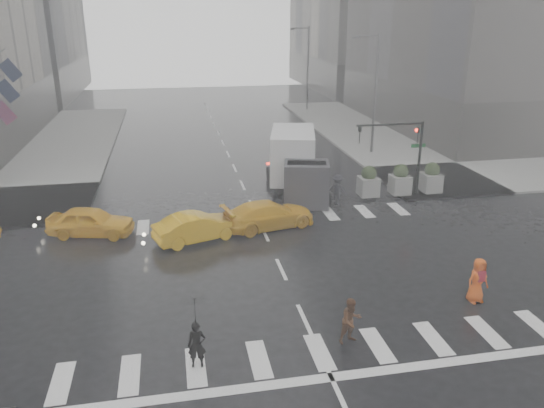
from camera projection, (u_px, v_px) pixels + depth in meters
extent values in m
plane|color=black|center=(281.00, 269.00, 22.78)|extent=(120.00, 120.00, 0.00)
cube|color=gray|center=(474.00, 149.00, 42.40)|extent=(35.00, 35.00, 0.15)
cube|color=#2A2825|center=(512.00, 101.00, 52.15)|extent=(26.05, 26.05, 4.40)
cube|color=#2A2825|center=(394.00, 71.00, 78.90)|extent=(26.05, 26.05, 4.40)
cylinder|color=black|center=(419.00, 159.00, 31.19)|extent=(0.16, 0.16, 4.50)
cylinder|color=black|center=(390.00, 124.00, 30.09)|extent=(4.00, 0.12, 0.12)
imported|color=black|center=(418.00, 135.00, 30.65)|extent=(0.16, 0.20, 1.00)
imported|color=black|center=(360.00, 134.00, 29.94)|extent=(0.16, 0.20, 1.00)
sphere|color=#FF190C|center=(417.00, 130.00, 30.53)|extent=(0.20, 0.20, 0.20)
cube|color=#0D5F22|center=(418.00, 146.00, 31.21)|extent=(0.90, 0.03, 0.22)
cylinder|color=#59595B|center=(375.00, 96.00, 39.82)|extent=(0.20, 0.20, 9.00)
cylinder|color=#59595B|center=(367.00, 36.00, 38.19)|extent=(1.80, 0.12, 0.12)
cube|color=#59595B|center=(355.00, 37.00, 38.07)|extent=(0.50, 0.22, 0.15)
cylinder|color=#59595B|center=(308.00, 69.00, 58.28)|extent=(0.20, 0.20, 9.00)
cylinder|color=#59595B|center=(300.00, 28.00, 56.65)|extent=(1.80, 0.12, 0.12)
cube|color=#59595B|center=(292.00, 29.00, 56.52)|extent=(0.50, 0.22, 0.15)
cube|color=gray|center=(368.00, 186.00, 31.36)|extent=(1.10, 1.10, 1.10)
sphere|color=black|center=(369.00, 173.00, 31.09)|extent=(0.90, 0.90, 0.90)
cube|color=gray|center=(400.00, 184.00, 31.72)|extent=(1.10, 1.10, 1.10)
sphere|color=black|center=(401.00, 172.00, 31.45)|extent=(0.90, 0.90, 0.90)
cube|color=gray|center=(431.00, 182.00, 32.08)|extent=(1.10, 1.10, 1.10)
sphere|color=black|center=(432.00, 170.00, 31.81)|extent=(0.90, 0.90, 0.90)
cube|color=red|center=(4.00, 113.00, 34.35)|extent=(1.54, 0.02, 1.66)
cube|color=#0F1938|center=(8.00, 91.00, 35.33)|extent=(1.54, 0.02, 1.66)
cube|color=#0F1938|center=(10.00, 70.00, 36.30)|extent=(1.54, 0.02, 1.66)
imported|color=black|center=(197.00, 345.00, 16.30)|extent=(0.60, 0.43, 1.54)
imported|color=black|center=(195.00, 311.00, 15.88)|extent=(1.07, 1.09, 0.88)
imported|color=#4D2E1B|center=(351.00, 321.00, 17.51)|extent=(0.92, 0.80, 1.61)
imported|color=#EE5210|center=(478.00, 280.00, 19.98)|extent=(0.93, 0.67, 1.77)
cube|color=maroon|center=(481.00, 276.00, 19.73)|extent=(0.30, 0.19, 0.40)
imported|color=black|center=(276.00, 209.00, 27.38)|extent=(1.00, 0.63, 1.68)
imported|color=black|center=(338.00, 190.00, 30.18)|extent=(1.30, 1.21, 1.78)
imported|color=#FAB30D|center=(91.00, 222.00, 26.06)|extent=(4.43, 2.59, 1.42)
imported|color=#FAB30D|center=(197.00, 227.00, 25.46)|extent=(4.41, 2.73, 1.37)
imported|color=#FAB30D|center=(269.00, 215.00, 27.02)|extent=(4.55, 2.87, 1.38)
cube|color=silver|center=(293.00, 154.00, 32.56)|extent=(2.57, 4.93, 2.90)
cube|color=#2B2B30|center=(306.00, 184.00, 29.69)|extent=(2.47, 1.93, 2.47)
cube|color=black|center=(307.00, 171.00, 29.43)|extent=(2.14, 0.97, 0.97)
cylinder|color=black|center=(287.00, 201.00, 29.58)|extent=(0.30, 0.97, 0.97)
cylinder|color=black|center=(326.00, 198.00, 29.99)|extent=(0.30, 0.97, 0.97)
cylinder|color=black|center=(279.00, 188.00, 31.76)|extent=(0.30, 0.97, 0.97)
cylinder|color=black|center=(315.00, 186.00, 32.16)|extent=(0.30, 0.97, 0.97)
cylinder|color=black|center=(270.00, 174.00, 34.53)|extent=(0.30, 0.97, 0.97)
cylinder|color=black|center=(303.00, 172.00, 34.93)|extent=(0.30, 0.97, 0.97)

